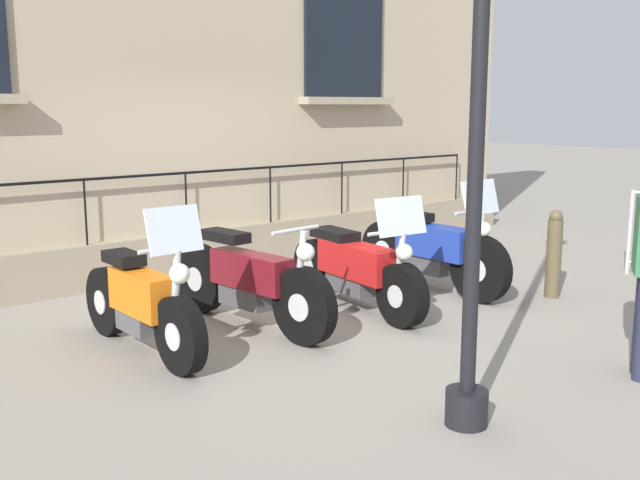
{
  "coord_description": "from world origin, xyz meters",
  "views": [
    {
      "loc": [
        5.79,
        -4.42,
        2.06
      ],
      "look_at": [
        0.5,
        0.0,
        0.8
      ],
      "focal_mm": 41.28,
      "sensor_mm": 36.0,
      "label": 1
    }
  ],
  "objects": [
    {
      "name": "ground_plane",
      "position": [
        0.0,
        0.0,
        0.0
      ],
      "size": [
        60.0,
        60.0,
        0.0
      ],
      "primitive_type": "plane",
      "color": "gray"
    },
    {
      "name": "motorcycle_orange",
      "position": [
        0.27,
        -1.75,
        0.42
      ],
      "size": [
        1.95,
        0.54,
        1.31
      ],
      "color": "black",
      "rests_on": "ground_plane"
    },
    {
      "name": "motorcycle_maroon",
      "position": [
        0.22,
        -0.64,
        0.43
      ],
      "size": [
        2.2,
        0.54,
        1.02
      ],
      "color": "black",
      "rests_on": "ground_plane"
    },
    {
      "name": "motorcycle_red",
      "position": [
        0.41,
        0.56,
        0.41
      ],
      "size": [
        2.13,
        0.69,
        1.23
      ],
      "color": "black",
      "rests_on": "ground_plane"
    },
    {
      "name": "motorcycle_blue",
      "position": [
        0.39,
        1.74,
        0.45
      ],
      "size": [
        2.09,
        0.64,
        1.3
      ],
      "color": "black",
      "rests_on": "ground_plane"
    },
    {
      "name": "bollard",
      "position": [
        1.43,
        2.53,
        0.48
      ],
      "size": [
        0.16,
        0.16,
        0.96
      ],
      "color": "brown",
      "rests_on": "ground_plane"
    }
  ]
}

